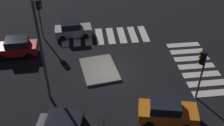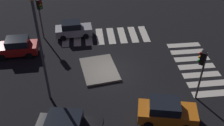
% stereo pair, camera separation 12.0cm
% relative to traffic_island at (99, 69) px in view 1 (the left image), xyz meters
% --- Properties ---
extents(ground_plane, '(80.00, 80.00, 0.00)m').
position_rel_traffic_island_xyz_m(ground_plane, '(-0.44, -1.04, -0.09)').
color(ground_plane, black).
extents(traffic_island, '(4.17, 3.37, 0.18)m').
position_rel_traffic_island_xyz_m(traffic_island, '(0.00, 0.00, 0.00)').
color(traffic_island, gray).
rests_on(traffic_island, ground).
extents(car_orange, '(2.49, 4.18, 1.73)m').
position_rel_traffic_island_xyz_m(car_orange, '(-6.07, -4.09, 0.76)').
color(car_orange, orange).
rests_on(car_orange, ground).
extents(car_silver, '(1.90, 3.75, 1.60)m').
position_rel_traffic_island_xyz_m(car_silver, '(5.98, 2.18, 0.70)').
color(car_silver, '#9EA0A5').
rests_on(car_silver, ground).
extents(car_red, '(1.88, 3.92, 1.69)m').
position_rel_traffic_island_xyz_m(car_red, '(3.20, 7.30, 0.74)').
color(car_red, red).
rests_on(car_red, ground).
extents(traffic_light_north, '(0.54, 0.54, 4.17)m').
position_rel_traffic_island_xyz_m(traffic_light_north, '(5.89, 5.11, 3.07)').
color(traffic_light_north, '#47474C').
rests_on(traffic_light_north, ground).
extents(traffic_light_south, '(0.54, 0.53, 4.13)m').
position_rel_traffic_island_xyz_m(traffic_light_south, '(-4.10, -6.84, 3.04)').
color(traffic_light_south, '#47474C').
rests_on(traffic_light_south, ground).
extents(street_lamp, '(0.56, 0.56, 8.33)m').
position_rel_traffic_island_xyz_m(street_lamp, '(-2.93, 3.94, 5.52)').
color(street_lamp, '#47474C').
rests_on(street_lamp, ground).
extents(crosswalk_near, '(7.60, 3.20, 0.02)m').
position_rel_traffic_island_xyz_m(crosswalk_near, '(-0.44, -8.45, -0.08)').
color(crosswalk_near, silver).
rests_on(crosswalk_near, ground).
extents(crosswalk_side, '(3.20, 8.75, 0.02)m').
position_rel_traffic_island_xyz_m(crosswalk_side, '(5.57, -1.04, -0.08)').
color(crosswalk_side, silver).
rests_on(crosswalk_side, ground).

